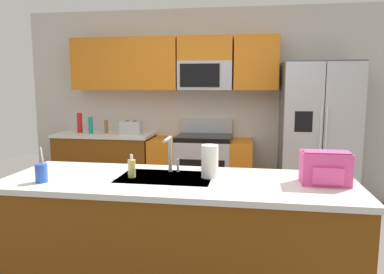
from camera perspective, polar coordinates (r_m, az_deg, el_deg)
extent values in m
plane|color=#66605B|center=(3.43, -2.15, -19.11)|extent=(9.00, 9.00, 0.00)
cube|color=beige|center=(5.18, 2.39, 5.18)|extent=(5.20, 0.10, 2.60)
cube|color=orange|center=(5.36, -14.29, 10.92)|extent=(0.70, 0.32, 0.70)
cube|color=orange|center=(5.12, -6.55, 11.26)|extent=(0.77, 0.32, 0.70)
cube|color=orange|center=(4.94, 9.99, 11.30)|extent=(0.57, 0.32, 0.70)
cube|color=#B7BABF|center=(4.97, 2.15, 9.55)|extent=(0.72, 0.32, 0.38)
cube|color=black|center=(4.81, 1.19, 9.60)|extent=(0.52, 0.01, 0.30)
cube|color=orange|center=(4.99, 2.17, 13.58)|extent=(0.72, 0.32, 0.32)
cube|color=brown|center=(5.31, -13.29, -4.44)|extent=(1.31, 0.60, 0.86)
cube|color=silver|center=(5.23, -13.45, 0.37)|extent=(1.34, 0.63, 0.04)
cube|color=#B7BABF|center=(4.96, 1.87, -5.24)|extent=(0.72, 0.60, 0.84)
cube|color=black|center=(4.66, 1.41, -5.74)|extent=(0.60, 0.01, 0.36)
cube|color=black|center=(4.88, 1.90, -0.09)|extent=(0.72, 0.60, 0.06)
cube|color=#B7BABF|center=(5.13, 2.28, 1.78)|extent=(0.72, 0.06, 0.20)
cube|color=orange|center=(5.06, -4.23, -5.00)|extent=(0.36, 0.60, 0.84)
cube|color=orange|center=(4.93, 7.68, -5.40)|extent=(0.28, 0.60, 0.84)
cube|color=#4C4F54|center=(4.86, 18.89, 0.09)|extent=(0.90, 0.70, 1.85)
cube|color=#B7BABF|center=(4.46, 16.85, -0.51)|extent=(0.44, 0.04, 1.81)
cube|color=#B7BABF|center=(4.54, 22.47, -0.63)|extent=(0.44, 0.04, 1.81)
cylinder|color=silver|center=(4.45, 19.43, 0.56)|extent=(0.02, 0.02, 0.60)
cylinder|color=silver|center=(4.46, 20.19, 0.54)|extent=(0.02, 0.02, 0.60)
cube|color=black|center=(4.41, 17.00, 2.30)|extent=(0.20, 0.00, 0.24)
cube|color=brown|center=(2.80, -2.22, -15.92)|extent=(2.48, 0.83, 0.86)
cube|color=silver|center=(2.65, -2.28, -7.00)|extent=(2.52, 0.87, 0.04)
cube|color=#B7BABF|center=(2.72, -4.15, -6.53)|extent=(0.68, 0.44, 0.03)
cube|color=#B7BABF|center=(5.03, -9.47, 1.44)|extent=(0.28, 0.16, 0.18)
cube|color=black|center=(5.04, -10.04, 2.44)|extent=(0.03, 0.11, 0.01)
cube|color=black|center=(5.01, -8.95, 2.43)|extent=(0.03, 0.11, 0.01)
cylinder|color=brown|center=(5.21, -13.22, 1.58)|extent=(0.05, 0.05, 0.18)
cylinder|color=red|center=(5.38, -17.11, 2.16)|extent=(0.07, 0.07, 0.28)
cylinder|color=teal|center=(5.23, -15.54, 1.79)|extent=(0.06, 0.06, 0.23)
cylinder|color=#B7BABF|center=(2.84, -3.41, -2.65)|extent=(0.03, 0.03, 0.28)
cylinder|color=#B7BABF|center=(2.72, -3.88, -0.35)|extent=(0.02, 0.20, 0.02)
cylinder|color=#B7BABF|center=(2.85, -2.21, -4.46)|extent=(0.02, 0.02, 0.10)
cylinder|color=blue|center=(2.76, -22.43, -5.22)|extent=(0.08, 0.08, 0.13)
cylinder|color=white|center=(2.73, -22.35, -2.90)|extent=(0.01, 0.03, 0.14)
cylinder|color=#D8CC66|center=(2.72, -9.38, -4.88)|extent=(0.06, 0.06, 0.13)
cylinder|color=white|center=(2.70, -9.42, -3.12)|extent=(0.02, 0.02, 0.04)
cylinder|color=white|center=(2.67, 2.79, -3.81)|extent=(0.12, 0.12, 0.24)
cube|color=#EA4C93|center=(2.66, 20.04, -4.57)|extent=(0.32, 0.20, 0.22)
cube|color=#C7417D|center=(2.62, 20.24, -2.42)|extent=(0.30, 0.14, 0.03)
cube|color=#FF54A2|center=(2.57, 20.45, -5.73)|extent=(0.20, 0.03, 0.11)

